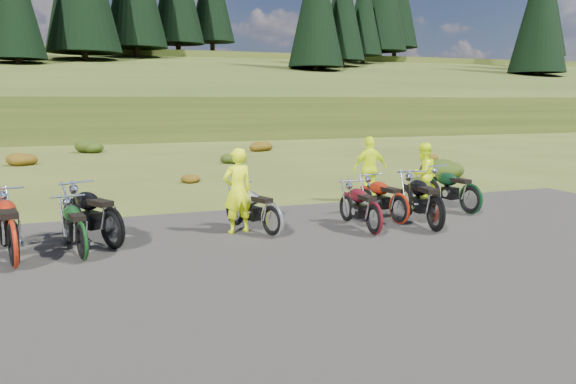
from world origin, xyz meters
name	(u,v)px	position (x,y,z in m)	size (l,w,h in m)	color
ground	(297,249)	(0.00, 0.00, 0.00)	(300.00, 300.00, 0.00)	#3F4818
gravel_pad	(343,280)	(0.00, -2.00, 0.00)	(20.00, 12.00, 0.04)	black
hill_slope	(121,128)	(0.00, 50.00, 0.00)	(300.00, 46.00, 3.00)	#2D3E14
hill_plateau	(101,114)	(0.00, 110.00, 0.00)	(300.00, 90.00, 9.17)	#2D3E14
conifer_26	(316,1)	(21.00, 49.00, 13.37)	(6.16, 6.16, 16.00)	black
conifer_27	(343,6)	(27.00, 55.00, 14.06)	(5.72, 5.72, 15.00)	black
conifer_28	(364,10)	(33.00, 61.00, 14.76)	(5.28, 5.28, 14.00)	black
conifer_31	(541,7)	(51.00, 48.00, 14.18)	(7.04, 7.04, 18.00)	black
conifer_32	(542,11)	(57.00, 54.00, 14.87)	(6.60, 6.60, 17.00)	black
conifer_33	(543,14)	(63.00, 60.00, 15.56)	(6.16, 6.16, 16.00)	black
conifer_34	(544,17)	(69.00, 66.00, 16.26)	(5.72, 5.72, 15.00)	black
conifer_35	(545,19)	(75.00, 72.00, 16.95)	(5.28, 5.28, 14.00)	black
conifer_36	(547,8)	(81.00, 78.00, 20.16)	(7.92, 7.92, 20.00)	black
shrub_2	(21,157)	(-6.20, 16.60, 0.38)	(1.30, 1.30, 0.77)	brown
shrub_3	(91,144)	(-3.30, 21.90, 0.46)	(1.56, 1.56, 0.92)	#202F0B
shrub_4	(188,176)	(-0.40, 9.20, 0.23)	(0.77, 0.77, 0.45)	brown
shrub_5	(232,156)	(2.50, 14.50, 0.31)	(1.03, 1.03, 0.61)	#202F0B
shrub_6	(260,144)	(5.40, 19.80, 0.38)	(1.30, 1.30, 0.77)	brown
shrub_7	(443,166)	(8.30, 7.10, 0.46)	(1.56, 1.56, 0.92)	#202F0B
shrub_8	(427,156)	(11.20, 12.40, 0.23)	(0.77, 0.77, 0.45)	brown
motorcycle_0	(114,251)	(-3.26, 1.03, 0.00)	(2.25, 0.75, 1.18)	black
motorcycle_1	(15,270)	(-4.85, 0.34, 0.00)	(2.30, 0.77, 1.20)	#981E0B
motorcycle_2	(84,262)	(-3.79, 0.43, 0.00)	(1.93, 0.64, 1.01)	#0E3311
motorcycle_3	(272,238)	(-0.18, 0.93, 0.00)	(1.95, 0.65, 1.02)	#BABABF
motorcycle_4	(374,236)	(1.84, 0.36, 0.00)	(1.94, 0.65, 1.02)	#4E0D14
motorcycle_5	(435,233)	(3.19, 0.17, 0.00)	(2.24, 0.75, 1.17)	black
motorcycle_6	(399,225)	(2.87, 1.09, 0.00)	(1.96, 0.65, 1.03)	maroon
motorcycle_7	(470,215)	(5.09, 1.47, 0.00)	(2.10, 0.70, 1.10)	black
person_middle	(238,192)	(-0.73, 1.53, 0.89)	(0.65, 0.42, 1.77)	#D3F00C
person_right_a	(423,175)	(4.75, 3.03, 0.82)	(0.79, 0.62, 1.63)	#D3F00C
person_right_b	(370,170)	(3.68, 4.00, 0.88)	(1.03, 0.43, 1.77)	#D3F00C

